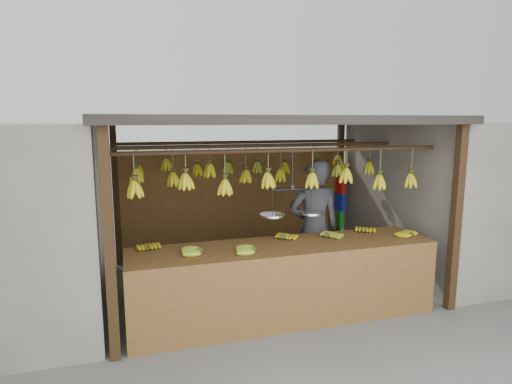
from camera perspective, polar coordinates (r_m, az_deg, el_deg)
name	(u,v)px	position (r m, az deg, el deg)	size (l,w,h in m)	color
ground	(262,283)	(6.38, 0.79, -12.03)	(80.00, 80.00, 0.00)	#5B5B57
stall	(255,146)	(6.26, -0.08, 6.11)	(4.30, 3.30, 2.40)	black
neighbor_right	(469,193)	(7.91, 26.55, -0.17)	(3.00, 3.00, 2.30)	slate
counter	(288,263)	(5.02, 4.29, -9.48)	(3.62, 0.83, 0.96)	brown
hanging_bananas	(262,173)	(5.97, 0.86, 2.52)	(3.58, 2.25, 0.40)	#B4A413
balance_scale	(292,211)	(5.12, 4.80, -2.52)	(0.78, 0.29, 0.77)	black
vendor	(314,229)	(5.75, 7.77, -4.85)	(0.68, 0.44, 1.85)	#262628
bag_bundles	(340,195)	(8.05, 11.13, -0.33)	(0.08, 0.26, 1.20)	yellow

